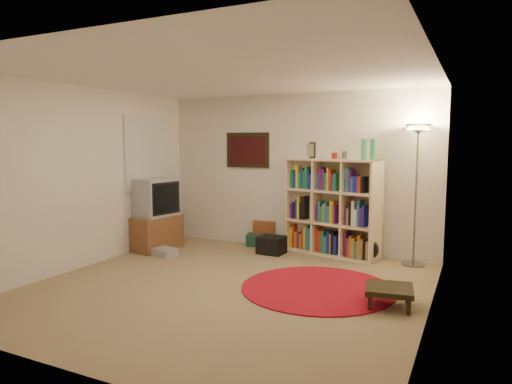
% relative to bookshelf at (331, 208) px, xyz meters
% --- Properties ---
extents(room, '(4.54, 4.54, 2.54)m').
position_rel_bookshelf_xyz_m(room, '(-0.69, -2.10, 0.54)').
color(room, '#8E7853').
rests_on(room, ground).
extents(bookshelf, '(1.54, 0.76, 1.78)m').
position_rel_bookshelf_xyz_m(bookshelf, '(0.00, 0.00, 0.00)').
color(bookshelf, beige).
rests_on(bookshelf, ground).
extents(floor_lamp, '(0.45, 0.45, 1.98)m').
position_rel_bookshelf_xyz_m(floor_lamp, '(1.24, -0.11, 0.93)').
color(floor_lamp, gray).
rests_on(floor_lamp, ground).
extents(floor_fan, '(0.31, 0.20, 0.35)m').
position_rel_bookshelf_xyz_m(floor_fan, '(0.63, -0.21, -0.54)').
color(floor_fan, black).
rests_on(floor_fan, ground).
extents(tv_stand, '(0.66, 0.87, 1.16)m').
position_rel_bookshelf_xyz_m(tv_stand, '(-2.66, -0.92, -0.16)').
color(tv_stand, brown).
rests_on(tv_stand, ground).
extents(dvd_box, '(0.38, 0.33, 0.11)m').
position_rel_bookshelf_xyz_m(dvd_box, '(-2.26, -1.20, -0.66)').
color(dvd_box, '#A0A1A5').
rests_on(dvd_box, ground).
extents(suitcase, '(0.70, 0.53, 0.20)m').
position_rel_bookshelf_xyz_m(suitcase, '(-1.15, 0.12, -0.62)').
color(suitcase, '#163C2F').
rests_on(suitcase, ground).
extents(wicker_basket, '(0.43, 0.36, 0.22)m').
position_rel_bookshelf_xyz_m(wicker_basket, '(-1.19, 0.16, -0.41)').
color(wicker_basket, brown).
rests_on(wicker_basket, suitcase).
extents(duffel_bag, '(0.41, 0.34, 0.27)m').
position_rel_bookshelf_xyz_m(duffel_bag, '(-0.84, -0.36, -0.58)').
color(duffel_bag, black).
rests_on(duffel_bag, ground).
extents(paper_towel, '(0.13, 0.13, 0.22)m').
position_rel_bookshelf_xyz_m(paper_towel, '(-0.72, -0.19, -0.60)').
color(paper_towel, silver).
rests_on(paper_towel, ground).
extents(red_rug, '(1.82, 1.82, 0.02)m').
position_rel_bookshelf_xyz_m(red_rug, '(0.35, -1.69, -0.71)').
color(red_rug, maroon).
rests_on(red_rug, ground).
extents(side_table, '(0.55, 0.55, 0.22)m').
position_rel_bookshelf_xyz_m(side_table, '(1.22, -1.94, -0.53)').
color(side_table, black).
rests_on(side_table, ground).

